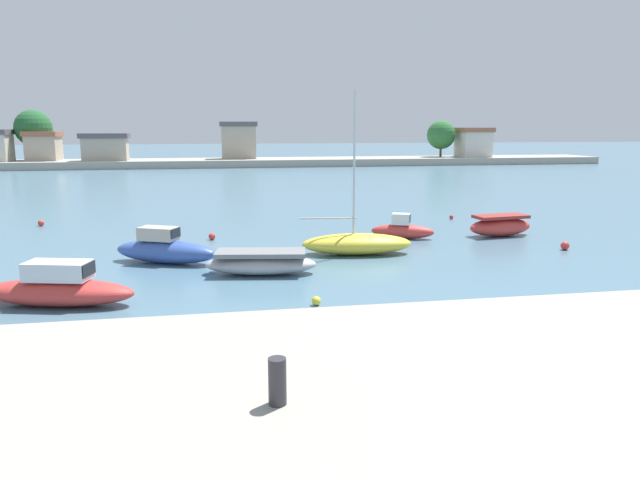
# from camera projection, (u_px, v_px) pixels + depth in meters

# --- Properties ---
(ground_plane) EXTENTS (400.00, 400.00, 0.00)m
(ground_plane) POSITION_uv_depth(u_px,v_px,m) (489.00, 359.00, 15.03)
(ground_plane) COLOR slate
(mooring_bollard) EXTENTS (0.23, 0.23, 0.62)m
(mooring_bollard) POSITION_uv_depth(u_px,v_px,m) (277.00, 381.00, 7.49)
(mooring_bollard) COLOR #2D2D33
(mooring_bollard) RESTS_ON seawall_embankment
(moored_boat_0) EXTENTS (5.40, 2.81, 1.47)m
(moored_boat_0) POSITION_uv_depth(u_px,v_px,m) (58.00, 289.00, 19.48)
(moored_boat_0) COLOR #C63833
(moored_boat_0) RESTS_ON ground
(moored_boat_1) EXTENTS (4.84, 3.24, 1.56)m
(moored_boat_1) POSITION_uv_depth(u_px,v_px,m) (165.00, 250.00, 25.52)
(moored_boat_1) COLOR #3856A8
(moored_boat_1) RESTS_ON ground
(moored_boat_2) EXTENTS (4.66, 2.40, 0.94)m
(moored_boat_2) POSITION_uv_depth(u_px,v_px,m) (261.00, 263.00, 23.63)
(moored_boat_2) COLOR #9E9EA3
(moored_boat_2) RESTS_ON ground
(moored_boat_3) EXTENTS (5.26, 2.41, 7.43)m
(moored_boat_3) POSITION_uv_depth(u_px,v_px,m) (357.00, 243.00, 27.31)
(moored_boat_3) COLOR yellow
(moored_boat_3) RESTS_ON ground
(moored_boat_4) EXTENTS (3.42, 2.17, 1.32)m
(moored_boat_4) POSITION_uv_depth(u_px,v_px,m) (402.00, 230.00, 31.17)
(moored_boat_4) COLOR #C63833
(moored_boat_4) RESTS_ON ground
(moored_boat_5) EXTENTS (3.77, 1.88, 1.14)m
(moored_boat_5) POSITION_uv_depth(u_px,v_px,m) (500.00, 226.00, 31.88)
(moored_boat_5) COLOR #C63833
(moored_boat_5) RESTS_ON ground
(mooring_buoy_0) EXTENTS (0.41, 0.41, 0.41)m
(mooring_buoy_0) POSITION_uv_depth(u_px,v_px,m) (565.00, 246.00, 28.30)
(mooring_buoy_0) COLOR red
(mooring_buoy_0) RESTS_ON ground
(mooring_buoy_1) EXTENTS (0.35, 0.35, 0.35)m
(mooring_buoy_1) POSITION_uv_depth(u_px,v_px,m) (41.00, 223.00, 35.15)
(mooring_buoy_1) COLOR red
(mooring_buoy_1) RESTS_ON ground
(mooring_buoy_2) EXTENTS (0.31, 0.31, 0.31)m
(mooring_buoy_2) POSITION_uv_depth(u_px,v_px,m) (316.00, 301.00, 19.49)
(mooring_buoy_2) COLOR yellow
(mooring_buoy_2) RESTS_ON ground
(mooring_buoy_3) EXTENTS (0.26, 0.26, 0.26)m
(mooring_buoy_3) POSITION_uv_depth(u_px,v_px,m) (451.00, 217.00, 37.81)
(mooring_buoy_3) COLOR red
(mooring_buoy_3) RESTS_ON ground
(mooring_buoy_4) EXTENTS (0.36, 0.36, 0.36)m
(mooring_buoy_4) POSITION_uv_depth(u_px,v_px,m) (212.00, 236.00, 30.83)
(mooring_buoy_4) COLOR red
(mooring_buoy_4) RESTS_ON ground
(distant_shoreline) EXTENTS (108.65, 9.09, 8.24)m
(distant_shoreline) POSITION_uv_depth(u_px,v_px,m) (227.00, 153.00, 88.50)
(distant_shoreline) COLOR #9E998C
(distant_shoreline) RESTS_ON ground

